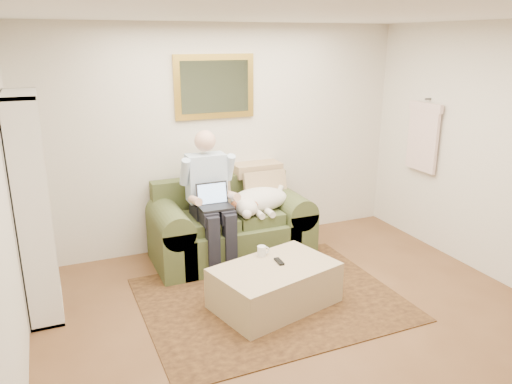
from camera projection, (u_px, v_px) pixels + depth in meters
room_shell at (313, 185)px, 3.99m from camera, size 4.51×5.00×2.61m
rug at (270, 299)px, 4.84m from camera, size 2.42×1.94×0.01m
sofa at (231, 231)px, 5.71m from camera, size 1.77×0.90×1.06m
seated_man at (212, 202)px, 5.34m from camera, size 0.58×0.83×1.49m
laptop at (214, 201)px, 5.27m from camera, size 0.34×0.27×0.25m
sleeping_dog at (259, 199)px, 5.64m from camera, size 0.73×0.46×0.27m
ottoman at (275, 286)px, 4.68m from camera, size 1.25×0.96×0.40m
coffee_mug at (262, 251)px, 4.83m from camera, size 0.08×0.08×0.10m
tv_remote at (279, 261)px, 4.69m from camera, size 0.06×0.15×0.02m
bookshelf at (33, 207)px, 4.39m from camera, size 0.28×0.80×2.00m
wall_mirror at (215, 87)px, 5.64m from camera, size 0.94×0.04×0.72m
hanging_shirt at (423, 133)px, 5.90m from camera, size 0.06×0.52×0.90m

